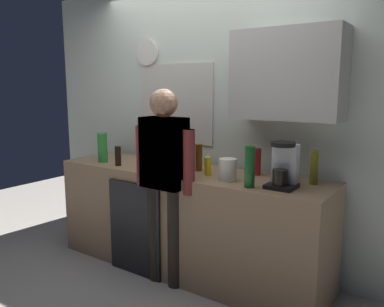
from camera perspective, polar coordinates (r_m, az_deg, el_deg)
name	(u,v)px	position (r m, az deg, el deg)	size (l,w,h in m)	color
ground_plane	(166,282)	(3.42, -3.89, -18.40)	(8.00, 8.00, 0.00)	#9E998E
kitchen_counter	(186,220)	(3.45, -0.84, -9.85)	(2.49, 0.64, 0.90)	#937251
dishwasher_panel	(134,229)	(3.41, -8.50, -11.01)	(0.56, 0.02, 0.81)	black
back_wall_assembly	(221,115)	(3.54, 4.27, 5.71)	(4.09, 0.42, 2.60)	silver
coffee_maker	(284,167)	(2.82, 13.37, -1.98)	(0.20, 0.20, 0.33)	black
bottle_red_vinegar	(257,162)	(3.18, 9.58, -1.19)	(0.06, 0.06, 0.22)	maroon
bottle_dark_sauce	(118,156)	(3.58, -10.87, -0.35)	(0.06, 0.06, 0.18)	black
bottle_olive_oil	(314,168)	(2.97, 17.60, -2.00)	(0.06, 0.06, 0.25)	olive
bottle_amber_beer	(199,158)	(3.29, 1.02, -0.61)	(0.06, 0.06, 0.23)	brown
bottle_clear_soda	(103,147)	(3.77, -13.06, 0.87)	(0.09, 0.09, 0.28)	#2D8C33
bottle_green_wine	(250,167)	(2.77, 8.52, -1.94)	(0.07, 0.07, 0.30)	#195923
cup_yellow_cup	(145,162)	(3.52, -7.00, -1.20)	(0.07, 0.07, 0.09)	yellow
mixing_bowl	(161,164)	(3.39, -4.63, -1.61)	(0.22, 0.22, 0.08)	#4C72A5
dish_soap	(208,166)	(3.13, 2.36, -1.83)	(0.06, 0.06, 0.18)	yellow
storage_canister	(228,170)	(2.97, 5.29, -2.39)	(0.14, 0.14, 0.17)	silver
person_at_sink	(164,171)	(3.08, -4.10, -2.67)	(0.57, 0.22, 1.60)	black
person_guest	(164,171)	(3.08, -4.10, -2.67)	(0.57, 0.22, 1.60)	brown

